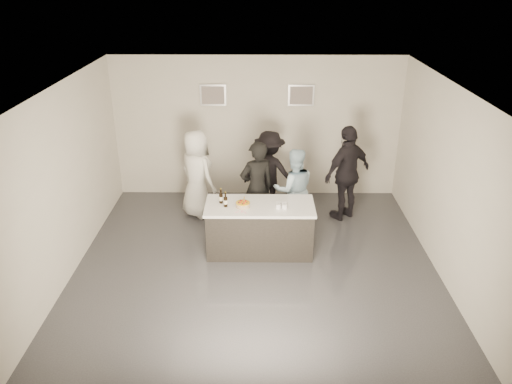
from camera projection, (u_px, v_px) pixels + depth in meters
floor at (256, 267)px, 8.37m from camera, size 6.00×6.00×0.00m
ceiling at (256, 89)px, 7.13m from camera, size 6.00×6.00×0.00m
wall_back at (257, 128)px, 10.48m from camera, size 6.00×0.04×3.00m
wall_front at (253, 304)px, 5.02m from camera, size 6.00×0.04×3.00m
wall_left at (64, 184)px, 7.78m from camera, size 0.04×6.00×3.00m
wall_right at (449, 186)px, 7.73m from camera, size 0.04×6.00×3.00m
picture_left at (213, 95)px, 10.17m from camera, size 0.54×0.04×0.44m
picture_right at (301, 95)px, 10.16m from camera, size 0.54×0.04×0.44m
bar_counter at (260, 228)px, 8.67m from camera, size 1.86×0.86×0.90m
cake at (243, 205)px, 8.39m from camera, size 0.24×0.24×0.07m
beer_bottle_a at (221, 196)px, 8.49m from camera, size 0.07×0.07×0.26m
beer_bottle_b at (226, 199)px, 8.37m from camera, size 0.07×0.07×0.26m
tumbler_cluster at (282, 205)px, 8.38m from camera, size 0.19×0.19×0.08m
candles at (239, 212)px, 8.22m from camera, size 0.24×0.08×0.01m
person_main_black at (257, 188)px, 9.14m from camera, size 0.76×0.64×1.79m
person_main_blue at (294, 190)px, 9.29m from camera, size 0.85×0.71×1.61m
person_guest_left at (197, 174)px, 9.77m from camera, size 1.01×1.01×1.77m
person_guest_right at (347, 173)px, 9.65m from camera, size 1.17×1.03×1.90m
person_guest_back at (269, 172)px, 10.00m from camera, size 1.21×0.90×1.68m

